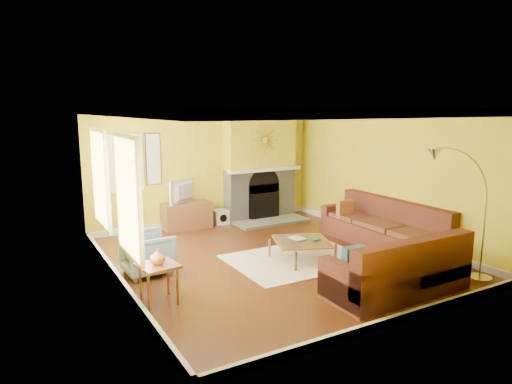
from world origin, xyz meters
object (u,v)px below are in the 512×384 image
media_console (187,216)px  arc_lamp (461,219)px  side_table (159,283)px  armchair (148,253)px  sectional_sofa (355,237)px  coffee_table (302,250)px

media_console → arc_lamp: size_ratio=0.51×
side_table → armchair: bearing=80.5°
sectional_sofa → media_console: size_ratio=3.40×
side_table → arc_lamp: (4.12, -1.70, 0.79)m
media_console → arc_lamp: (2.32, -5.30, 0.77)m
coffee_table → side_table: size_ratio=1.68×
armchair → sectional_sofa: bearing=-110.6°
sectional_sofa → arc_lamp: arc_lamp is taller
media_console → armchair: 2.88m
sectional_sofa → armchair: 3.61m
arc_lamp → sectional_sofa: bearing=106.9°
media_console → arc_lamp: bearing=-66.4°
media_console → side_table: 4.02m
media_console → side_table: bearing=-116.6°
sectional_sofa → coffee_table: bearing=148.0°
media_console → armchair: armchair is taller
coffee_table → armchair: (-2.60, 0.70, 0.16)m
sectional_sofa → arc_lamp: 1.88m
side_table → arc_lamp: bearing=-22.4°
sectional_sofa → side_table: size_ratio=6.61×
side_table → arc_lamp: 4.52m
sectional_sofa → armchair: bearing=160.6°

